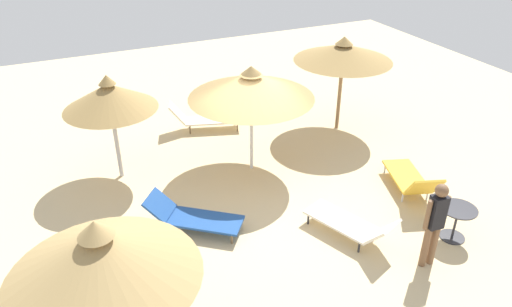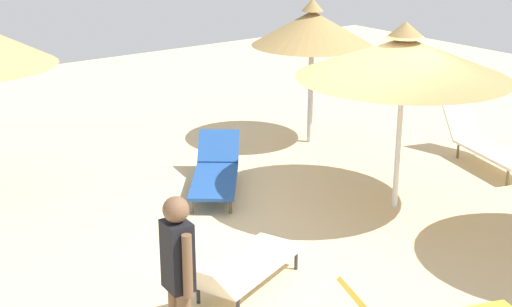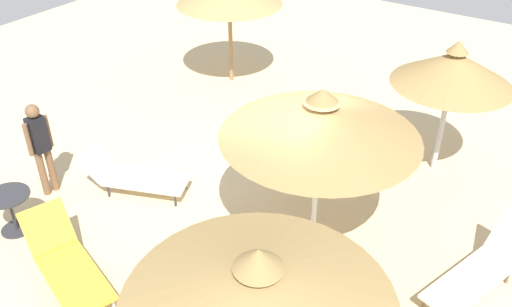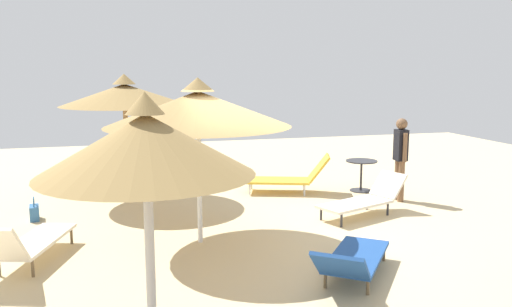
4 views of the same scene
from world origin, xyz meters
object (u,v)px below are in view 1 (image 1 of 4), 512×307
(parasol_umbrella_near_left, at_px, (251,86))
(lounge_chair_front, at_px, (352,224))
(parasol_umbrella_far_right, at_px, (101,256))
(lounge_chair_edge, at_px, (412,179))
(lounge_chair_back, at_px, (203,118))
(person_standing_center, at_px, (435,220))
(parasol_umbrella_center, at_px, (343,52))
(parasol_umbrella_far_left, at_px, (109,97))
(side_table_round, at_px, (457,218))
(lounge_chair_near_right, at_px, (192,216))
(handbag, at_px, (276,107))

(parasol_umbrella_near_left, bearing_deg, lounge_chair_front, -77.76)
(parasol_umbrella_far_right, xyz_separation_m, lounge_chair_edge, (6.97, 2.06, -1.92))
(lounge_chair_back, relative_size, person_standing_center, 1.19)
(parasol_umbrella_center, distance_m, parasol_umbrella_far_left, 6.27)
(parasol_umbrella_far_right, height_order, person_standing_center, parasol_umbrella_far_right)
(parasol_umbrella_center, relative_size, person_standing_center, 1.52)
(parasol_umbrella_center, bearing_deg, parasol_umbrella_near_left, -161.78)
(parasol_umbrella_far_right, height_order, lounge_chair_back, parasol_umbrella_far_right)
(parasol_umbrella_center, height_order, side_table_round, parasol_umbrella_center)
(parasol_umbrella_far_left, bearing_deg, lounge_chair_near_right, -70.57)
(lounge_chair_front, bearing_deg, parasol_umbrella_near_left, 102.24)
(lounge_chair_front, distance_m, handbag, 6.29)
(handbag, distance_m, side_table_round, 7.03)
(parasol_umbrella_far_left, relative_size, parasol_umbrella_near_left, 0.88)
(parasol_umbrella_center, xyz_separation_m, handbag, (-1.13, 1.76, -2.12))
(parasol_umbrella_near_left, relative_size, lounge_chair_back, 1.40)
(lounge_chair_near_right, distance_m, person_standing_center, 4.71)
(parasol_umbrella_center, relative_size, lounge_chair_front, 1.35)
(person_standing_center, xyz_separation_m, side_table_round, (1.03, 0.38, -0.54))
(lounge_chair_back, distance_m, side_table_round, 7.38)
(parasol_umbrella_far_left, height_order, lounge_chair_near_right, parasol_umbrella_far_left)
(parasol_umbrella_near_left, xyz_separation_m, side_table_round, (2.61, -4.19, -1.70))
(lounge_chair_back, distance_m, lounge_chair_near_right, 4.61)
(parasol_umbrella_near_left, height_order, person_standing_center, parasol_umbrella_near_left)
(handbag, relative_size, side_table_round, 0.63)
(lounge_chair_back, relative_size, handbag, 4.69)
(parasol_umbrella_far_left, height_order, handbag, parasol_umbrella_far_left)
(parasol_umbrella_far_left, xyz_separation_m, side_table_round, (5.67, -5.18, -1.60))
(parasol_umbrella_near_left, xyz_separation_m, person_standing_center, (1.58, -4.57, -1.17))
(person_standing_center, bearing_deg, side_table_round, 20.43)
(parasol_umbrella_near_left, relative_size, lounge_chair_near_right, 1.50)
(lounge_chair_near_right, height_order, person_standing_center, person_standing_center)
(parasol_umbrella_near_left, relative_size, lounge_chair_edge, 1.46)
(parasol_umbrella_far_left, xyz_separation_m, lounge_chair_near_right, (0.96, -2.71, -1.79))
(lounge_chair_edge, distance_m, side_table_round, 1.67)
(parasol_umbrella_center, height_order, lounge_chair_edge, parasol_umbrella_center)
(parasol_umbrella_far_right, relative_size, side_table_round, 3.94)
(parasol_umbrella_center, height_order, handbag, parasol_umbrella_center)
(lounge_chair_edge, bearing_deg, lounge_chair_near_right, 170.58)
(parasol_umbrella_far_right, height_order, lounge_chair_front, parasol_umbrella_far_right)
(side_table_round, bearing_deg, parasol_umbrella_far_right, -176.38)
(lounge_chair_edge, bearing_deg, parasol_umbrella_center, 84.80)
(handbag, bearing_deg, lounge_chair_near_right, -132.68)
(lounge_chair_front, distance_m, side_table_round, 2.08)
(lounge_chair_edge, bearing_deg, parasol_umbrella_far_left, 149.21)
(parasol_umbrella_far_right, distance_m, person_standing_center, 5.81)
(person_standing_center, distance_m, side_table_round, 1.22)
(parasol_umbrella_far_right, height_order, lounge_chair_edge, parasol_umbrella_far_right)
(parasol_umbrella_center, distance_m, parasol_umbrella_near_left, 3.38)
(lounge_chair_near_right, bearing_deg, lounge_chair_edge, -9.42)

